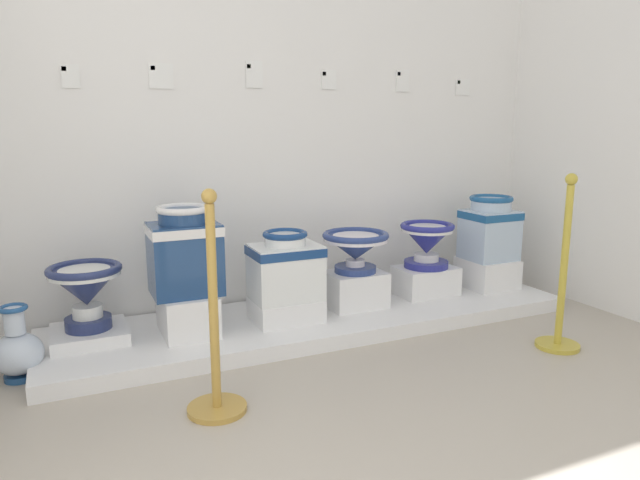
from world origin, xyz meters
TOP-DOWN VIEW (x-y plane):
  - ground_plane at (1.84, 0.84)m, footprint 5.69×5.69m
  - wall_back at (1.84, 2.92)m, footprint 3.89×0.06m
  - display_platform at (1.84, 2.46)m, footprint 3.20×0.82m
  - plinth_block_leftmost at (0.53, 2.54)m, footprint 0.39×0.36m
  - antique_toilet_leftmost at (0.53, 2.54)m, footprint 0.38×0.38m
  - plinth_block_squat_floral at (1.04, 2.45)m, footprint 0.28×0.39m
  - antique_toilet_squat_floral at (1.04, 2.45)m, footprint 0.37×0.31m
  - plinth_block_slender_white at (1.60, 2.41)m, footprint 0.39×0.30m
  - antique_toilet_slender_white at (1.60, 2.41)m, footprint 0.40×0.30m
  - plinth_block_rightmost at (2.10, 2.48)m, footprint 0.36×0.28m
  - antique_toilet_rightmost at (2.10, 2.48)m, footprint 0.41×0.41m
  - plinth_block_pale_glazed at (2.66, 2.52)m, footprint 0.40×0.28m
  - antique_toilet_pale_glazed at (2.66, 2.52)m, footprint 0.36×0.36m
  - plinth_block_tall_cobalt at (3.16, 2.49)m, footprint 0.33×0.35m
  - antique_toilet_tall_cobalt at (3.16, 2.49)m, footprint 0.34×0.30m
  - info_placard_first at (0.55, 2.88)m, footprint 0.09×0.01m
  - info_placard_second at (1.03, 2.88)m, footprint 0.14×0.01m
  - info_placard_third at (1.59, 2.88)m, footprint 0.11×0.01m
  - info_placard_fourth at (2.10, 2.88)m, footprint 0.11×0.01m
  - info_placard_fifth at (2.66, 2.88)m, footprint 0.10×0.01m
  - info_placard_sixth at (3.18, 2.88)m, footprint 0.12×0.01m
  - decorative_vase_companion at (0.20, 2.37)m, footprint 0.24×0.24m
  - stanchion_post_near_left at (0.99, 1.66)m, footprint 0.26×0.26m
  - stanchion_post_near_right at (2.90, 1.59)m, footprint 0.24×0.24m

SIDE VIEW (x-z plane):
  - ground_plane at x=1.84m, z-range -0.02..0.00m
  - display_platform at x=1.84m, z-range 0.00..0.09m
  - plinth_block_leftmost at x=0.53m, z-range 0.09..0.15m
  - decorative_vase_companion at x=0.20m, z-range -0.04..0.33m
  - plinth_block_slender_white at x=1.60m, z-range 0.09..0.22m
  - plinth_block_pale_glazed at x=2.66m, z-range 0.09..0.27m
  - plinth_block_tall_cobalt at x=3.16m, z-range 0.09..0.29m
  - plinth_block_rightmost at x=2.10m, z-range 0.09..0.31m
  - plinth_block_squat_floral at x=1.04m, z-range 0.09..0.31m
  - stanchion_post_near_left at x=0.99m, z-range -0.20..0.76m
  - stanchion_post_near_right at x=2.90m, z-range -0.18..0.79m
  - antique_toilet_leftmost at x=0.53m, z-range 0.21..0.55m
  - antique_toilet_slender_white at x=1.60m, z-range 0.22..0.62m
  - antique_toilet_pale_glazed at x=2.66m, z-range 0.31..0.61m
  - antique_toilet_rightmost at x=2.10m, z-range 0.35..0.60m
  - antique_toilet_tall_cobalt at x=3.16m, z-range 0.30..0.74m
  - antique_toilet_squat_floral at x=1.04m, z-range 0.31..0.80m
  - wall_back at x=1.84m, z-range 0.00..2.88m
  - info_placard_first at x=0.55m, z-range 1.41..1.54m
  - info_placard_sixth at x=3.18m, z-range 1.43..1.54m
  - info_placard_second at x=1.03m, z-range 1.42..1.56m
  - info_placard_fourth at x=2.10m, z-range 1.44..1.57m
  - info_placard_fifth at x=2.66m, z-range 1.44..1.59m
  - info_placard_third at x=1.59m, z-range 1.44..1.60m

